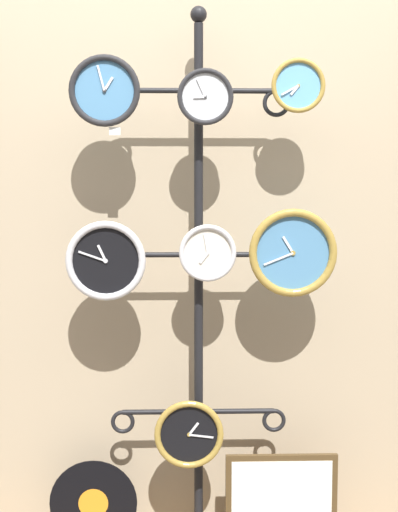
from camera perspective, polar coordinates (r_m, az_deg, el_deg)
shop_wall at (r=2.84m, az=-0.13°, el=4.46°), size 4.40×0.04×2.80m
display_stand at (r=2.77m, az=-0.03°, el=-9.41°), size 0.77×0.35×2.11m
clock_top_left at (r=2.62m, az=-7.56°, el=12.97°), size 0.25×0.04×0.25m
clock_top_center at (r=2.60m, az=0.51°, el=12.61°), size 0.20×0.04×0.20m
clock_top_right at (r=2.66m, az=7.93°, el=13.34°), size 0.20×0.04×0.20m
clock_middle_left at (r=2.60m, az=-7.47°, el=-0.38°), size 0.29×0.04×0.29m
clock_middle_center at (r=2.61m, az=0.70°, el=0.25°), size 0.21×0.04×0.21m
clock_middle_right at (r=2.64m, az=7.52°, el=0.25°), size 0.33×0.04×0.33m
clock_bottom_center at (r=2.72m, az=-0.81°, el=-14.05°), size 0.26×0.04×0.26m
vinyl_record at (r=2.96m, az=-8.44°, el=-18.96°), size 0.34×0.01×0.34m
picture_frame at (r=2.90m, az=6.60°, el=-19.02°), size 0.43×0.02×0.38m
price_tag_upper at (r=2.60m, az=-6.75°, el=9.89°), size 0.04×0.00×0.03m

